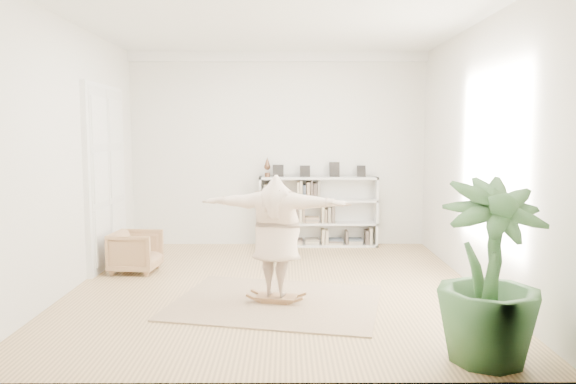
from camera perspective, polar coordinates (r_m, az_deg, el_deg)
The scene contains 9 objects.
floor at distance 7.85m, azimuth -1.29°, elevation -9.58°, with size 6.00×6.00×0.00m, color olive.
room_shell at distance 10.60m, azimuth -1.03°, elevation 13.59°, with size 6.00×6.00×6.00m.
doors at distance 9.34m, azimuth -17.98°, elevation 1.35°, with size 0.09×1.78×2.92m.
bookshelf at distance 10.50m, azimuth 3.06°, elevation -2.08°, with size 2.20×0.35×1.64m.
armchair at distance 8.89m, azimuth -15.19°, elevation -5.86°, with size 0.67×0.69×0.63m, color tan.
rug at distance 7.14m, azimuth -1.19°, elevation -11.10°, with size 2.50×2.00×0.02m, color tan.
rocker_board at distance 7.12m, azimuth -1.19°, elevation -10.67°, with size 0.55×0.39×0.10m.
person at distance 6.93m, azimuth -1.20°, elevation -4.19°, with size 1.87×0.51×1.52m, color beige.
houseplant at distance 5.49m, azimuth 19.78°, elevation -7.61°, with size 0.95×0.95×1.70m, color #30562B.
Camera 1 is at (0.15, -7.56, 2.11)m, focal length 35.00 mm.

